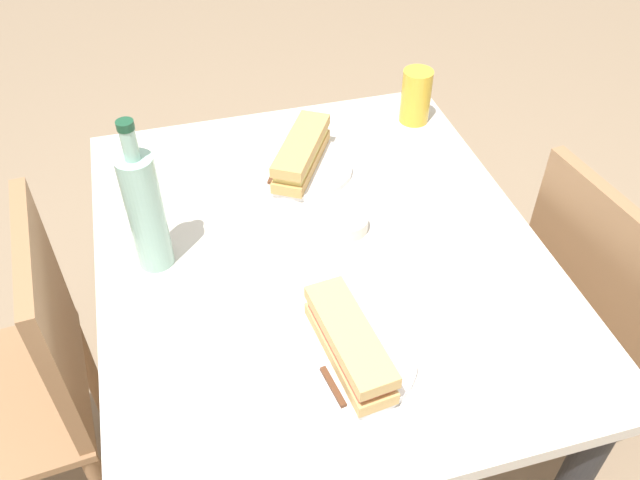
{
  "coord_description": "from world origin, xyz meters",
  "views": [
    {
      "loc": [
        -0.92,
        0.25,
        1.65
      ],
      "look_at": [
        0.0,
        0.0,
        0.76
      ],
      "focal_mm": 36.8,
      "sensor_mm": 36.0,
      "label": 1
    }
  ],
  "objects": [
    {
      "name": "ground_plane",
      "position": [
        0.0,
        0.0,
        0.0
      ],
      "size": [
        8.0,
        8.0,
        0.0
      ],
      "primitive_type": "plane",
      "color": "#8C755B"
    },
    {
      "name": "dining_table",
      "position": [
        0.0,
        0.0,
        0.63
      ],
      "size": [
        1.05,
        0.88,
        0.74
      ],
      "color": "beige",
      "rests_on": "ground"
    },
    {
      "name": "chair_far",
      "position": [
        0.01,
        0.64,
        0.5
      ],
      "size": [
        0.43,
        0.43,
        0.88
      ],
      "color": "#936B47",
      "rests_on": "ground"
    },
    {
      "name": "chair_near",
      "position": [
        -0.15,
        -0.64,
        0.5
      ],
      "size": [
        0.45,
        0.45,
        0.88
      ],
      "color": "#936B47",
      "rests_on": "ground"
    },
    {
      "name": "plate_near",
      "position": [
        0.26,
        -0.03,
        0.75
      ],
      "size": [
        0.23,
        0.23,
        0.01
      ],
      "primitive_type": "cylinder",
      "color": "white",
      "rests_on": "dining_table"
    },
    {
      "name": "baguette_sandwich_near",
      "position": [
        0.26,
        -0.03,
        0.79
      ],
      "size": [
        0.24,
        0.18,
        0.07
      ],
      "color": "tan",
      "rests_on": "plate_near"
    },
    {
      "name": "knife_near",
      "position": [
        0.28,
        0.02,
        0.76
      ],
      "size": [
        0.16,
        0.09,
        0.01
      ],
      "color": "silver",
      "rests_on": "plate_near"
    },
    {
      "name": "plate_far",
      "position": [
        -0.28,
        0.03,
        0.75
      ],
      "size": [
        0.23,
        0.23,
        0.01
      ],
      "primitive_type": "cylinder",
      "color": "white",
      "rests_on": "dining_table"
    },
    {
      "name": "baguette_sandwich_far",
      "position": [
        -0.28,
        0.03,
        0.79
      ],
      "size": [
        0.24,
        0.1,
        0.07
      ],
      "color": "tan",
      "rests_on": "plate_far"
    },
    {
      "name": "knife_far",
      "position": [
        -0.3,
        0.08,
        0.76
      ],
      "size": [
        0.18,
        0.04,
        0.01
      ],
      "color": "silver",
      "rests_on": "plate_far"
    },
    {
      "name": "water_bottle",
      "position": [
        0.05,
        0.32,
        0.87
      ],
      "size": [
        0.07,
        0.07,
        0.32
      ],
      "color": "#99C6B7",
      "rests_on": "dining_table"
    },
    {
      "name": "beer_glass",
      "position": [
        0.39,
        -0.35,
        0.81
      ],
      "size": [
        0.07,
        0.07,
        0.14
      ],
      "primitive_type": "cylinder",
      "color": "gold",
      "rests_on": "dining_table"
    },
    {
      "name": "olive_bowl",
      "position": [
        0.04,
        -0.07,
        0.76
      ],
      "size": [
        0.09,
        0.09,
        0.03
      ],
      "primitive_type": "cylinder",
      "color": "silver",
      "rests_on": "dining_table"
    }
  ]
}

